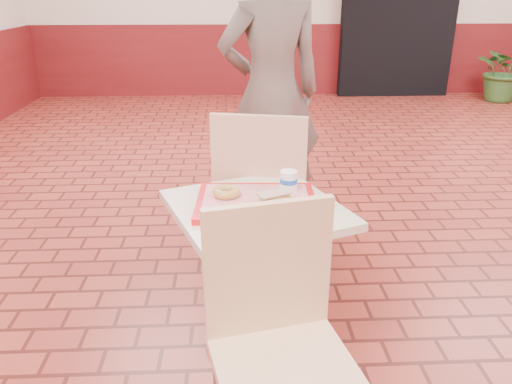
{
  "coord_description": "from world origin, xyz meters",
  "views": [
    {
      "loc": [
        -1.16,
        -2.45,
        1.51
      ],
      "look_at": [
        -1.08,
        -0.6,
        0.74
      ],
      "focal_mm": 35.0,
      "sensor_mm": 36.0,
      "label": 1
    }
  ],
  "objects_px": {
    "chair_main_back": "(262,193)",
    "ring_donut": "(227,192)",
    "long_john_donut": "(273,199)",
    "chair_main_front": "(278,334)",
    "potted_plant": "(504,70)",
    "main_table": "(256,253)",
    "serving_tray": "(256,202)",
    "paper_cup": "(289,181)",
    "customer": "(271,94)"
  },
  "relations": [
    {
      "from": "chair_main_back",
      "to": "ring_donut",
      "type": "relative_size",
      "value": 8.5
    },
    {
      "from": "ring_donut",
      "to": "long_john_donut",
      "type": "xyz_separation_m",
      "value": [
        0.19,
        -0.09,
        0.0
      ]
    },
    {
      "from": "chair_main_front",
      "to": "ring_donut",
      "type": "relative_size",
      "value": 7.93
    },
    {
      "from": "long_john_donut",
      "to": "potted_plant",
      "type": "relative_size",
      "value": 0.19
    },
    {
      "from": "potted_plant",
      "to": "chair_main_front",
      "type": "bearing_deg",
      "value": -123.09
    },
    {
      "from": "main_table",
      "to": "potted_plant",
      "type": "bearing_deg",
      "value": 53.6
    },
    {
      "from": "chair_main_front",
      "to": "serving_tray",
      "type": "bearing_deg",
      "value": 81.18
    },
    {
      "from": "main_table",
      "to": "potted_plant",
      "type": "height_order",
      "value": "potted_plant"
    },
    {
      "from": "chair_main_front",
      "to": "paper_cup",
      "type": "bearing_deg",
      "value": 68.81
    },
    {
      "from": "paper_cup",
      "to": "potted_plant",
      "type": "relative_size",
      "value": 0.11
    },
    {
      "from": "long_john_donut",
      "to": "potted_plant",
      "type": "bearing_deg",
      "value": 54.38
    },
    {
      "from": "chair_main_back",
      "to": "long_john_donut",
      "type": "height_order",
      "value": "chair_main_back"
    },
    {
      "from": "main_table",
      "to": "ring_donut",
      "type": "height_order",
      "value": "ring_donut"
    },
    {
      "from": "serving_tray",
      "to": "paper_cup",
      "type": "relative_size",
      "value": 5.27
    },
    {
      "from": "chair_main_back",
      "to": "main_table",
      "type": "bearing_deg",
      "value": 95.22
    },
    {
      "from": "serving_tray",
      "to": "ring_donut",
      "type": "xyz_separation_m",
      "value": [
        -0.12,
        0.04,
        0.03
      ]
    },
    {
      "from": "long_john_donut",
      "to": "paper_cup",
      "type": "relative_size",
      "value": 1.82
    },
    {
      "from": "ring_donut",
      "to": "paper_cup",
      "type": "distance_m",
      "value": 0.26
    },
    {
      "from": "chair_main_front",
      "to": "long_john_donut",
      "type": "height_order",
      "value": "chair_main_front"
    },
    {
      "from": "paper_cup",
      "to": "chair_main_front",
      "type": "bearing_deg",
      "value": -98.39
    },
    {
      "from": "customer",
      "to": "ring_donut",
      "type": "bearing_deg",
      "value": 62.19
    },
    {
      "from": "main_table",
      "to": "ring_donut",
      "type": "distance_m",
      "value": 0.3
    },
    {
      "from": "long_john_donut",
      "to": "potted_plant",
      "type": "distance_m",
      "value": 6.22
    },
    {
      "from": "main_table",
      "to": "long_john_donut",
      "type": "relative_size",
      "value": 4.08
    },
    {
      "from": "customer",
      "to": "potted_plant",
      "type": "distance_m",
      "value": 5.23
    },
    {
      "from": "customer",
      "to": "chair_main_front",
      "type": "bearing_deg",
      "value": 72.03
    },
    {
      "from": "paper_cup",
      "to": "potted_plant",
      "type": "bearing_deg",
      "value": 54.26
    },
    {
      "from": "ring_donut",
      "to": "long_john_donut",
      "type": "relative_size",
      "value": 0.69
    },
    {
      "from": "chair_main_back",
      "to": "potted_plant",
      "type": "bearing_deg",
      "value": -117.02
    },
    {
      "from": "potted_plant",
      "to": "main_table",
      "type": "bearing_deg",
      "value": -126.4
    },
    {
      "from": "long_john_donut",
      "to": "potted_plant",
      "type": "xyz_separation_m",
      "value": [
        3.62,
        5.05,
        -0.3
      ]
    },
    {
      "from": "serving_tray",
      "to": "potted_plant",
      "type": "xyz_separation_m",
      "value": [
        3.68,
        5.0,
        -0.26
      ]
    },
    {
      "from": "chair_main_front",
      "to": "customer",
      "type": "distance_m",
      "value": 1.81
    },
    {
      "from": "chair_main_front",
      "to": "chair_main_back",
      "type": "distance_m",
      "value": 1.06
    },
    {
      "from": "chair_main_front",
      "to": "chair_main_back",
      "type": "height_order",
      "value": "chair_main_back"
    },
    {
      "from": "main_table",
      "to": "paper_cup",
      "type": "xyz_separation_m",
      "value": [
        0.14,
        0.07,
        0.3
      ]
    },
    {
      "from": "main_table",
      "to": "long_john_donut",
      "type": "bearing_deg",
      "value": -38.57
    },
    {
      "from": "serving_tray",
      "to": "long_john_donut",
      "type": "relative_size",
      "value": 2.89
    },
    {
      "from": "main_table",
      "to": "serving_tray",
      "type": "xyz_separation_m",
      "value": [
        0.0,
        0.0,
        0.24
      ]
    },
    {
      "from": "chair_main_back",
      "to": "serving_tray",
      "type": "distance_m",
      "value": 0.49
    },
    {
      "from": "chair_main_front",
      "to": "long_john_donut",
      "type": "bearing_deg",
      "value": 74.56
    },
    {
      "from": "potted_plant",
      "to": "serving_tray",
      "type": "bearing_deg",
      "value": -126.4
    },
    {
      "from": "main_table",
      "to": "chair_main_back",
      "type": "distance_m",
      "value": 0.47
    },
    {
      "from": "serving_tray",
      "to": "chair_main_front",
      "type": "bearing_deg",
      "value": -86.02
    },
    {
      "from": "long_john_donut",
      "to": "chair_main_back",
      "type": "bearing_deg",
      "value": 91.53
    },
    {
      "from": "chair_main_front",
      "to": "paper_cup",
      "type": "relative_size",
      "value": 9.91
    },
    {
      "from": "ring_donut",
      "to": "long_john_donut",
      "type": "distance_m",
      "value": 0.21
    },
    {
      "from": "chair_main_front",
      "to": "paper_cup",
      "type": "distance_m",
      "value": 0.72
    },
    {
      "from": "paper_cup",
      "to": "customer",
      "type": "bearing_deg",
      "value": 89.51
    },
    {
      "from": "serving_tray",
      "to": "long_john_donut",
      "type": "height_order",
      "value": "long_john_donut"
    }
  ]
}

